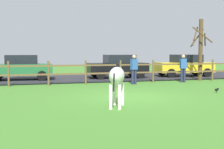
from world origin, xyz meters
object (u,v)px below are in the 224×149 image
object	(u,v)px
crow_on_grass	(217,90)
visitor_right_of_tree	(134,68)
bare_tree	(200,48)
parked_car_green	(20,67)
zebra	(117,79)
parked_car_black	(118,66)
visitor_left_of_tree	(183,67)
parked_car_yellow	(185,65)

from	to	relation	value
crow_on_grass	visitor_right_of_tree	world-z (taller)	visitor_right_of_tree
bare_tree	parked_car_green	world-z (taller)	bare_tree
zebra	parked_car_green	world-z (taller)	parked_car_green
parked_car_black	visitor_left_of_tree	size ratio (longest dim) A/B	2.44
parked_car_yellow	visitor_right_of_tree	world-z (taller)	visitor_right_of_tree
bare_tree	parked_car_black	xyz separation A→B (m)	(-4.60, 2.74, -1.20)
crow_on_grass	parked_car_yellow	bearing A→B (deg)	69.94
zebra	parked_car_black	size ratio (longest dim) A/B	0.45
visitor_left_of_tree	visitor_right_of_tree	size ratio (longest dim) A/B	1.00
zebra	parked_car_black	distance (m)	10.43
parked_car_yellow	parked_car_black	xyz separation A→B (m)	(-5.02, 0.09, 0.00)
crow_on_grass	parked_car_green	xyz separation A→B (m)	(-8.47, 8.12, 0.72)
crow_on_grass	parked_car_green	bearing A→B (deg)	136.23
zebra	parked_car_yellow	size ratio (longest dim) A/B	0.44
bare_tree	visitor_right_of_tree	distance (m)	5.03
parked_car_green	visitor_left_of_tree	size ratio (longest dim) A/B	2.49
crow_on_grass	parked_car_black	distance (m)	8.24
parked_car_green	visitor_right_of_tree	xyz separation A→B (m)	(6.11, -3.94, 0.06)
bare_tree	visitor_right_of_tree	world-z (taller)	bare_tree
bare_tree	parked_car_yellow	world-z (taller)	bare_tree
zebra	parked_car_black	world-z (taller)	parked_car_black
crow_on_grass	bare_tree	bearing A→B (deg)	64.82
parked_car_black	crow_on_grass	bearing A→B (deg)	-74.69
zebra	visitor_right_of_tree	size ratio (longest dim) A/B	1.10
parked_car_green	visitor_left_of_tree	world-z (taller)	visitor_left_of_tree
visitor_right_of_tree	visitor_left_of_tree	bearing A→B (deg)	4.14
visitor_left_of_tree	zebra	bearing A→B (deg)	-133.19
parked_car_green	parked_car_black	bearing A→B (deg)	-1.84
visitor_left_of_tree	parked_car_black	bearing A→B (deg)	130.38
parked_car_black	visitor_right_of_tree	bearing A→B (deg)	-92.99
parked_car_yellow	visitor_left_of_tree	distance (m)	3.98
visitor_right_of_tree	parked_car_yellow	bearing A→B (deg)	34.93
parked_car_yellow	visitor_right_of_tree	xyz separation A→B (m)	(-5.22, -3.64, 0.06)
bare_tree	parked_car_green	distance (m)	11.36
parked_car_yellow	visitor_left_of_tree	xyz separation A→B (m)	(-2.04, -3.41, 0.06)
parked_car_black	visitor_right_of_tree	xyz separation A→B (m)	(-0.19, -3.73, 0.06)
zebra	bare_tree	bearing A→B (deg)	43.23
crow_on_grass	parked_car_green	distance (m)	11.76
crow_on_grass	visitor_right_of_tree	size ratio (longest dim) A/B	0.13
crow_on_grass	visitor_right_of_tree	bearing A→B (deg)	119.47
parked_car_green	visitor_right_of_tree	size ratio (longest dim) A/B	2.49
bare_tree	parked_car_yellow	size ratio (longest dim) A/B	0.94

